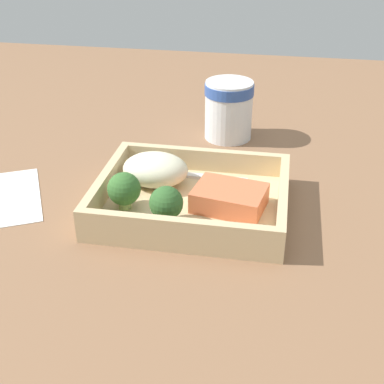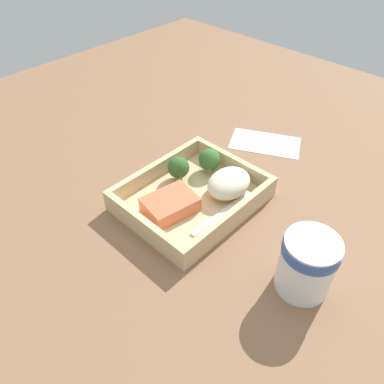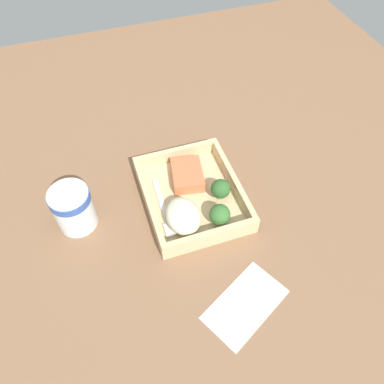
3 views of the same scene
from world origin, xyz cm
name	(u,v)px [view 2 (image 2 of 3)]	position (x,y,z in cm)	size (l,w,h in cm)	color
ground_plane	(192,206)	(0.00, 0.00, -1.00)	(160.00, 160.00, 2.00)	brown
takeout_tray	(192,200)	(0.00, 0.00, 0.60)	(25.40, 20.77, 1.20)	#CEB384
tray_rim	(192,191)	(0.00, 0.00, 2.85)	(25.40, 20.77, 3.30)	#CEB384
salmon_fillet	(170,204)	(-5.15, 0.58, 2.63)	(9.19, 6.82, 2.85)	#D96C43
mashed_potatoes	(229,183)	(6.00, -3.97, 3.54)	(9.38, 7.22, 4.67)	beige
broccoli_floret_1	(178,168)	(2.23, 5.82, 4.05)	(4.32, 4.32, 5.13)	#7A9C57
broccoli_floret_2	(209,160)	(8.47, 3.20, 4.02)	(4.43, 4.43, 5.14)	#89A55F
fork	(227,210)	(2.03, -7.07, 1.42)	(15.85, 2.32, 0.44)	silver
paper_cup	(307,262)	(-1.92, -25.11, 5.65)	(8.37, 8.37, 10.11)	white
receipt_slip	(265,143)	(26.37, 1.59, 0.12)	(8.89, 15.81, 0.24)	white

